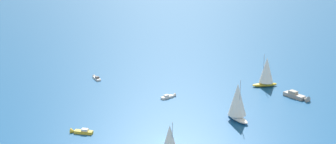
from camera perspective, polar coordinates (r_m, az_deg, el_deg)
name	(u,v)px	position (r m, az deg, el deg)	size (l,w,h in m)	color
ground_plane	(167,140)	(144.78, -0.12, -7.01)	(2000.00, 2000.00, 0.00)	navy
motorboat_near_centre	(81,132)	(150.58, -8.98, -6.07)	(6.32, 2.65, 1.78)	gold
sailboat_far_port	(170,139)	(135.18, 0.19, -6.95)	(6.36, 5.74, 8.66)	black
sailboat_inshore	(237,102)	(157.22, 7.16, -3.04)	(7.13, 9.49, 12.10)	white
sailboat_trailing	(266,72)	(188.45, 10.09, 0.03)	(9.06, 5.76, 11.26)	gold
motorboat_outer_ring_a	(297,96)	(179.80, 13.18, -2.45)	(7.63, 8.45, 2.63)	#9E9993
motorboat_outer_ring_c	(96,78)	(196.39, -7.39, -0.62)	(3.71, 5.28, 1.53)	white
motorboat_outer_ring_e	(169,96)	(175.82, 0.10, -2.53)	(4.94, 4.53, 1.55)	white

